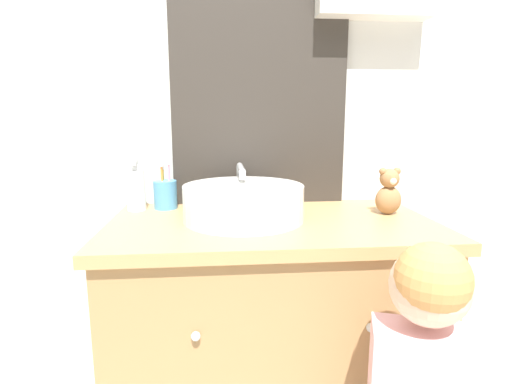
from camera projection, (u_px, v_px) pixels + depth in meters
The scene contains 6 objects.
wall_back at pixel (266, 69), 1.46m from camera, with size 3.20×0.18×2.50m.
vanity_counter at pixel (271, 335), 1.32m from camera, with size 1.01×0.57×0.79m.
sink_basin at pixel (244, 202), 1.25m from camera, with size 0.37×0.43×0.16m.
toothbrush_holder at pixel (165, 194), 1.40m from camera, with size 0.08×0.08×0.18m.
soap_dispenser at pixel (136, 190), 1.37m from camera, with size 0.06×0.06×0.18m.
teddy_bear at pixel (389, 192), 1.31m from camera, with size 0.08×0.07×0.15m.
Camera 1 is at (-0.16, -0.88, 1.10)m, focal length 28.00 mm.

